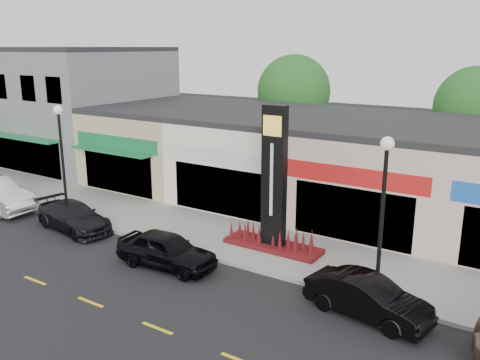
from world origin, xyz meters
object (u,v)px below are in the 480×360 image
at_px(car_dark_sedan, 74,217).
at_px(car_black_sedan, 166,250).
at_px(lamp_east_near, 383,202).
at_px(lamp_west_near, 62,149).
at_px(pylon_sign, 274,200).
at_px(car_black_conv, 368,298).

relative_size(car_dark_sedan, car_black_sedan, 1.08).
bearing_deg(car_dark_sedan, lamp_east_near, -76.79).
distance_m(lamp_west_near, car_dark_sedan, 3.59).
bearing_deg(car_black_sedan, lamp_east_near, -79.32).
bearing_deg(pylon_sign, lamp_east_near, -18.75).
bearing_deg(car_black_conv, lamp_east_near, 15.17).
distance_m(lamp_west_near, car_black_conv, 16.43).
height_order(pylon_sign, car_dark_sedan, pylon_sign).
bearing_deg(lamp_east_near, car_black_conv, -84.25).
bearing_deg(lamp_west_near, car_dark_sedan, -30.66).
distance_m(lamp_east_near, car_black_sedan, 8.42).
relative_size(lamp_west_near, car_dark_sedan, 1.23).
relative_size(lamp_east_near, pylon_sign, 0.91).
bearing_deg(pylon_sign, car_black_conv, -30.50).
bearing_deg(pylon_sign, lamp_west_near, -171.23).
distance_m(lamp_east_near, car_black_conv, 3.11).
bearing_deg(car_black_sedan, car_dark_sedan, 79.88).
height_order(lamp_west_near, car_dark_sedan, lamp_west_near).
relative_size(car_dark_sedan, car_black_conv, 1.10).
height_order(lamp_west_near, car_black_conv, lamp_west_near).
xyz_separation_m(car_black_sedan, car_black_conv, (7.86, 0.58, -0.04)).
height_order(car_dark_sedan, car_black_conv, car_black_conv).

